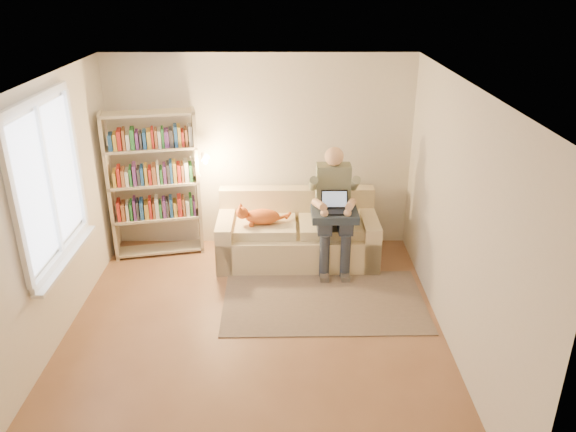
{
  "coord_description": "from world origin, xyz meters",
  "views": [
    {
      "loc": [
        0.34,
        -4.92,
        3.52
      ],
      "look_at": [
        0.36,
        1.0,
        0.93
      ],
      "focal_mm": 35.0,
      "sensor_mm": 36.0,
      "label": 1
    }
  ],
  "objects_px": {
    "sofa": "(297,236)",
    "laptop": "(338,206)",
    "bookshelf": "(154,178)",
    "cat": "(259,216)",
    "person": "(334,202)"
  },
  "relations": [
    {
      "from": "person",
      "to": "laptop",
      "type": "bearing_deg",
      "value": -76.45
    },
    {
      "from": "sofa",
      "to": "cat",
      "type": "xyz_separation_m",
      "value": [
        -0.5,
        -0.14,
        0.35
      ]
    },
    {
      "from": "laptop",
      "to": "bookshelf",
      "type": "bearing_deg",
      "value": 168.44
    },
    {
      "from": "person",
      "to": "cat",
      "type": "height_order",
      "value": "person"
    },
    {
      "from": "sofa",
      "to": "cat",
      "type": "distance_m",
      "value": 0.62
    },
    {
      "from": "cat",
      "to": "sofa",
      "type": "bearing_deg",
      "value": 14.79
    },
    {
      "from": "sofa",
      "to": "cat",
      "type": "bearing_deg",
      "value": -165.21
    },
    {
      "from": "sofa",
      "to": "bookshelf",
      "type": "distance_m",
      "value": 2.01
    },
    {
      "from": "bookshelf",
      "to": "laptop",
      "type": "bearing_deg",
      "value": -22.95
    },
    {
      "from": "cat",
      "to": "bookshelf",
      "type": "xyz_separation_m",
      "value": [
        -1.35,
        0.29,
        0.41
      ]
    },
    {
      "from": "sofa",
      "to": "laptop",
      "type": "relative_size",
      "value": 6.19
    },
    {
      "from": "sofa",
      "to": "laptop",
      "type": "bearing_deg",
      "value": -31.87
    },
    {
      "from": "sofa",
      "to": "bookshelf",
      "type": "relative_size",
      "value": 1.06
    },
    {
      "from": "sofa",
      "to": "laptop",
      "type": "distance_m",
      "value": 0.79
    },
    {
      "from": "person",
      "to": "cat",
      "type": "bearing_deg",
      "value": 178.5
    }
  ]
}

